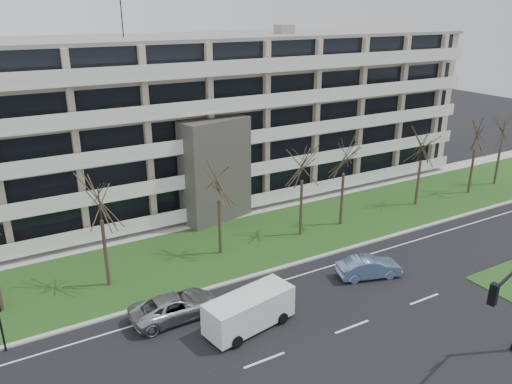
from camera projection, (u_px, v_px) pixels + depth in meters
ground at (352, 327)px, 29.37m from camera, size 160.00×160.00×0.00m
grass_verge at (246, 242)px, 39.95m from camera, size 90.00×10.00×0.06m
curb at (280, 268)px, 35.87m from camera, size 90.00×0.35×0.12m
sidewalk at (217, 218)px, 44.43m from camera, size 90.00×2.00×0.08m
lane_edge_line at (291, 278)px, 34.67m from camera, size 90.00×0.12×0.01m
apartment_building at (184, 120)px, 47.34m from camera, size 60.50×15.10×18.75m
silver_pickup at (175, 306)px, 30.04m from camera, size 5.47×2.63×1.50m
blue_sedan at (369, 267)px, 34.61m from camera, size 4.73×2.78×1.47m
white_van at (250, 308)px, 28.99m from camera, size 5.75×2.99×2.12m
pedestrian_signal at (0, 322)px, 26.70m from camera, size 0.34×0.31×2.92m
tree_2 at (98, 193)px, 31.48m from camera, size 4.27×4.27×8.54m
tree_3 at (218, 178)px, 36.05m from camera, size 3.90×3.90×7.81m
tree_4 at (303, 158)px, 38.99m from camera, size 4.23×4.23×8.45m
tree_5 at (345, 153)px, 41.02m from camera, size 4.15×4.15×8.29m
tree_6 at (423, 143)px, 45.47m from camera, size 3.89×3.89×7.77m
tree_7 at (478, 132)px, 48.33m from camera, size 4.09×4.09×8.18m
tree_8 at (504, 128)px, 50.97m from camera, size 3.92×3.92×7.85m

